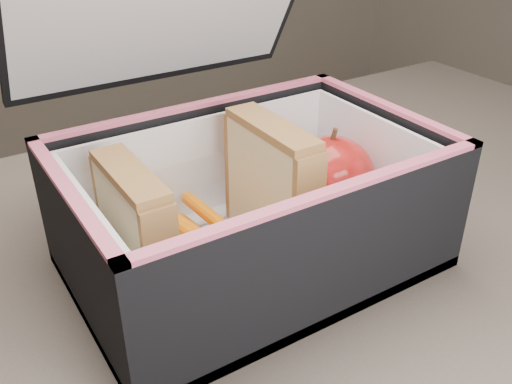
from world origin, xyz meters
The scene contains 8 objects.
kitchen_table centered at (0.00, 0.00, 0.66)m, with size 1.20×0.80×0.75m.
lunch_bag centered at (-0.01, 0.06, 0.82)m, with size 0.30×0.30×0.29m.
plastic_tub centered at (-0.05, 0.06, 0.80)m, with size 0.17×0.12×0.07m, color white, non-canonical shape.
sandwich_left centered at (-0.11, 0.06, 0.82)m, with size 0.03×0.09×0.11m.
sandwich_right centered at (0.01, 0.06, 0.82)m, with size 0.03×0.10×0.11m.
carrot_sticks centered at (-0.05, 0.06, 0.78)m, with size 0.05×0.15×0.03m.
paper_napkin centered at (0.08, 0.07, 0.77)m, with size 0.08×0.08×0.01m, color white.
red_apple centered at (0.08, 0.06, 0.81)m, with size 0.10×0.10×0.09m.
Camera 1 is at (-0.23, -0.29, 1.06)m, focal length 40.00 mm.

